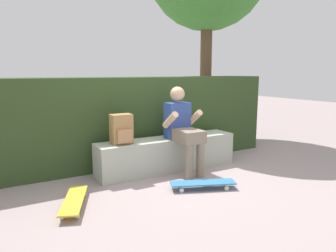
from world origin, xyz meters
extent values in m
plane|color=gray|center=(0.00, 0.00, 0.00)|extent=(24.00, 24.00, 0.00)
cube|color=#A9B09F|center=(0.00, 0.44, 0.24)|extent=(2.14, 0.42, 0.48)
cube|color=#2D4793|center=(0.12, 0.38, 0.74)|extent=(0.34, 0.22, 0.52)
sphere|color=#D8AD84|center=(0.12, 0.38, 1.12)|extent=(0.21, 0.21, 0.21)
cube|color=gray|center=(0.12, 0.07, 0.56)|extent=(0.32, 0.40, 0.17)
cylinder|color=gray|center=(0.03, -0.08, 0.24)|extent=(0.11, 0.11, 0.48)
cylinder|color=gray|center=(0.21, -0.08, 0.24)|extent=(0.11, 0.11, 0.48)
cylinder|color=#D8AD84|center=(-0.08, 0.24, 0.78)|extent=(0.09, 0.33, 0.27)
cylinder|color=#D8AD84|center=(0.32, 0.24, 0.78)|extent=(0.09, 0.33, 0.27)
cube|color=teal|center=(-0.02, -0.47, 0.08)|extent=(0.82, 0.49, 0.02)
cylinder|color=silver|center=(0.27, -0.51, 0.03)|extent=(0.06, 0.05, 0.05)
cylinder|color=silver|center=(0.21, -0.65, 0.03)|extent=(0.06, 0.05, 0.05)
cylinder|color=silver|center=(-0.25, -0.30, 0.03)|extent=(0.06, 0.05, 0.05)
cylinder|color=silver|center=(-0.31, -0.43, 0.03)|extent=(0.06, 0.05, 0.05)
cube|color=gold|center=(-1.53, -0.22, 0.08)|extent=(0.48, 0.82, 0.02)
cylinder|color=silver|center=(-1.50, 0.07, 0.03)|extent=(0.05, 0.06, 0.05)
cylinder|color=silver|center=(-1.36, 0.02, 0.03)|extent=(0.05, 0.06, 0.05)
cylinder|color=silver|center=(-1.71, -0.45, 0.03)|extent=(0.05, 0.06, 0.05)
cylinder|color=silver|center=(-1.57, -0.50, 0.03)|extent=(0.05, 0.06, 0.05)
cube|color=#A37A47|center=(-0.72, 0.44, 0.68)|extent=(0.28, 0.18, 0.40)
cube|color=#B28052|center=(-0.72, 0.33, 0.60)|extent=(0.20, 0.05, 0.18)
cube|color=#2D421F|center=(-0.42, 1.15, 0.68)|extent=(5.11, 0.76, 1.35)
cylinder|color=brown|center=(1.79, 1.96, 1.53)|extent=(0.24, 0.24, 3.07)
camera|label=1|loc=(-2.24, -3.48, 1.43)|focal=33.71mm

